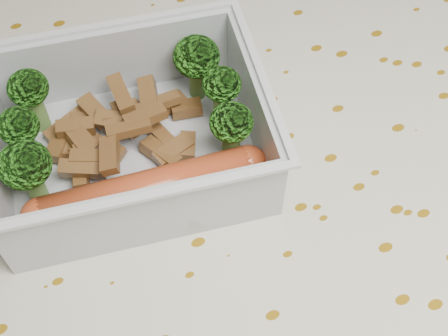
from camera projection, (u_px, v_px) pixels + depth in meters
name	position (u px, v px, depth m)	size (l,w,h in m)	color
dining_table	(223.00, 248.00, 0.50)	(1.40, 0.90, 0.75)	brown
tablecloth	(222.00, 218.00, 0.46)	(1.46, 0.96, 0.19)	beige
lunch_container	(130.00, 142.00, 0.42)	(0.21, 0.17, 0.06)	silver
broccoli_florets	(122.00, 111.00, 0.41)	(0.17, 0.11, 0.05)	#608C3F
meat_pile	(116.00, 132.00, 0.43)	(0.12, 0.08, 0.03)	brown
sausage	(147.00, 190.00, 0.40)	(0.16, 0.04, 0.03)	#AC401D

